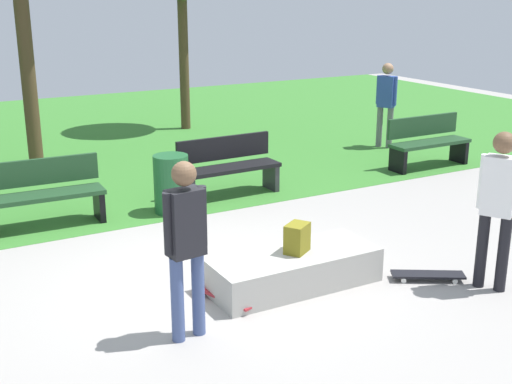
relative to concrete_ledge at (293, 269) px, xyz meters
The scene contains 13 objects.
ground_plane 1.04m from the concrete_ledge, 140.51° to the left, with size 28.00×28.00×0.00m, color #9E9993.
grass_lawn 8.68m from the concrete_ledge, 95.22° to the left, with size 26.60×12.02×0.01m, color #387A2D.
concrete_ledge is the anchor object (origin of this frame).
backpack_on_ledge 0.35m from the concrete_ledge, ahead, with size 0.28×0.20×0.32m, color olive.
skater_performing_trick 2.27m from the concrete_ledge, 30.91° to the right, with size 0.33×0.38×1.72m.
skater_watching 1.72m from the concrete_ledge, 161.26° to the right, with size 0.43×0.24×1.68m.
skateboard_by_ledge 1.52m from the concrete_ledge, 23.98° to the right, with size 0.79×0.58×0.08m.
skateboard_spare 0.84m from the concrete_ledge, behind, with size 0.43×0.82×0.08m.
park_bench_near_lamppost 3.81m from the concrete_ledge, 120.73° to the left, with size 1.61×0.52×0.91m.
park_bench_far_right 3.46m from the concrete_ledge, 74.95° to the left, with size 1.61×0.51×0.91m.
park_bench_far_left 5.79m from the concrete_ledge, 33.17° to the left, with size 1.60×0.48×0.91m.
trash_bin 3.00m from the concrete_ledge, 93.76° to the left, with size 0.50×0.50×0.84m, color #1E592D.
pedestrian_with_backpack 7.09m from the concrete_ledge, 42.59° to the left, with size 0.44×0.42×1.71m.
Camera 1 is at (-2.80, -6.30, 3.09)m, focal length 46.87 mm.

